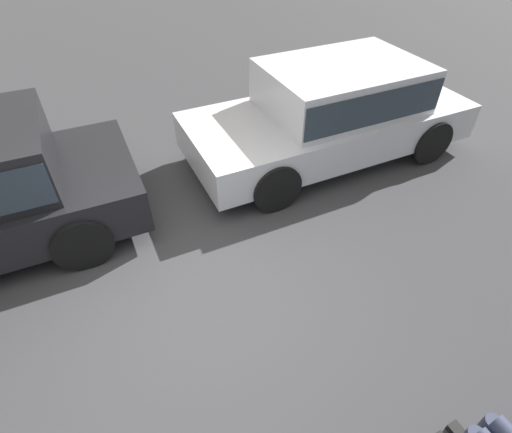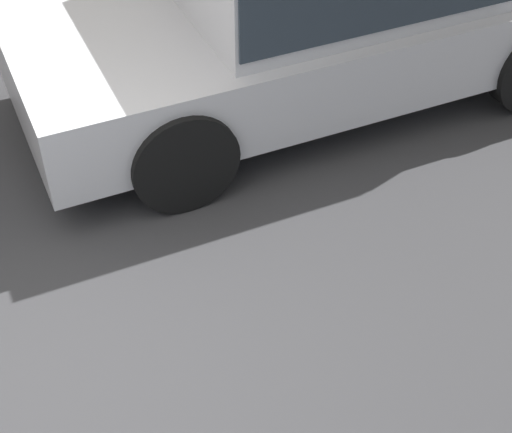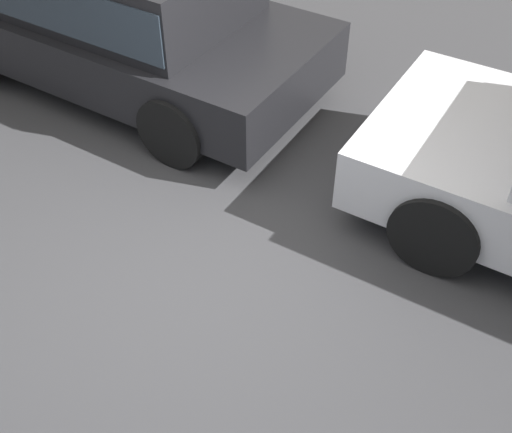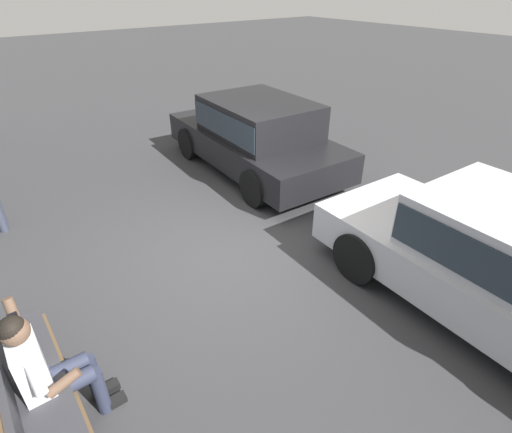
{
  "view_description": "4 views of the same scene",
  "coord_description": "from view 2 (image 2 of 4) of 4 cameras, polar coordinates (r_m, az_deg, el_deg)",
  "views": [
    {
      "loc": [
        0.68,
        2.6,
        3.54
      ],
      "look_at": [
        -0.67,
        0.04,
        1.0
      ],
      "focal_mm": 28.0,
      "sensor_mm": 36.0,
      "label": 1
    },
    {
      "loc": [
        -0.21,
        2.6,
        3.33
      ],
      "look_at": [
        -1.34,
        0.35,
        1.04
      ],
      "focal_mm": 55.0,
      "sensor_mm": 36.0,
      "label": 2
    },
    {
      "loc": [
        -1.99,
        2.6,
        3.7
      ],
      "look_at": [
        -0.62,
        0.13,
        1.05
      ],
      "focal_mm": 45.0,
      "sensor_mm": 36.0,
      "label": 3
    },
    {
      "loc": [
        -4.1,
        2.6,
        3.52
      ],
      "look_at": [
        -0.98,
        0.25,
        1.18
      ],
      "focal_mm": 28.0,
      "sensor_mm": 36.0,
      "label": 4
    }
  ],
  "objects": []
}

